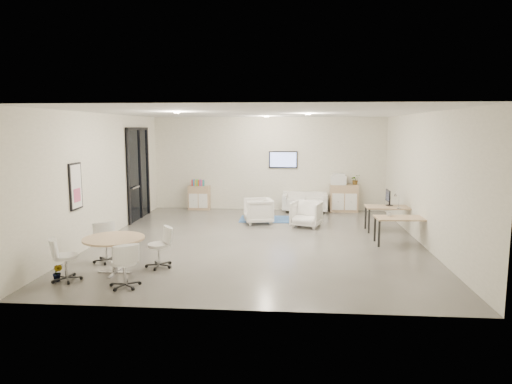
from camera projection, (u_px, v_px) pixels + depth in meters
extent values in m
cube|color=#54524C|center=(259.00, 256.00, 11.63)|extent=(8.00, 9.00, 0.80)
cube|color=white|center=(260.00, 96.00, 11.08)|extent=(8.00, 9.00, 0.80)
cube|color=beige|center=(269.00, 163.00, 16.19)|extent=(8.00, 0.80, 3.20)
cube|color=beige|center=(235.00, 215.00, 6.52)|extent=(8.00, 0.80, 3.20)
cube|color=beige|center=(89.00, 176.00, 11.70)|extent=(0.80, 9.00, 3.20)
cube|color=beige|center=(441.00, 179.00, 11.01)|extent=(0.80, 9.00, 3.20)
cube|color=black|center=(138.00, 174.00, 14.16)|extent=(0.02, 1.90, 2.85)
cube|color=black|center=(137.00, 129.00, 13.96)|extent=(0.06, 1.90, 0.08)
cube|color=black|center=(128.00, 177.00, 13.26)|extent=(0.06, 0.08, 2.85)
cube|color=black|center=(148.00, 171.00, 15.05)|extent=(0.06, 0.08, 2.85)
cube|color=black|center=(140.00, 173.00, 14.30)|extent=(0.06, 0.07, 2.85)
cube|color=#B2B2B7|center=(136.00, 187.00, 13.76)|extent=(0.04, 0.60, 0.05)
cube|color=black|center=(76.00, 186.00, 10.09)|extent=(0.04, 0.54, 1.04)
cube|color=white|center=(76.00, 186.00, 10.09)|extent=(0.01, 0.46, 0.96)
cube|color=#CE517C|center=(77.00, 195.00, 10.12)|extent=(0.01, 0.32, 0.30)
cube|color=black|center=(283.00, 160.00, 15.70)|extent=(0.98, 0.05, 0.58)
cube|color=#90A6F9|center=(283.00, 160.00, 15.68)|extent=(0.90, 0.01, 0.50)
cylinder|color=#FFEAC6|center=(177.00, 112.00, 10.29)|extent=(0.14, 0.14, 0.03)
cylinder|color=#FFEAC6|center=(308.00, 114.00, 11.54)|extent=(0.14, 0.14, 0.03)
cylinder|color=#FFEAC6|center=(266.00, 117.00, 14.10)|extent=(0.14, 0.14, 0.03)
cube|color=tan|center=(199.00, 198.00, 15.94)|extent=(0.74, 0.37, 0.83)
cube|color=white|center=(193.00, 201.00, 15.78)|extent=(0.31, 0.02, 0.50)
cube|color=white|center=(203.00, 201.00, 15.75)|extent=(0.31, 0.02, 0.50)
cube|color=tan|center=(344.00, 198.00, 15.51)|extent=(0.93, 0.44, 0.93)
cube|color=white|center=(338.00, 202.00, 15.32)|extent=(0.39, 0.02, 0.56)
cube|color=white|center=(351.00, 202.00, 15.28)|extent=(0.39, 0.02, 0.56)
cube|color=red|center=(192.00, 183.00, 15.89)|extent=(0.04, 0.14, 0.22)
cube|color=#337FCC|center=(194.00, 183.00, 15.88)|extent=(0.04, 0.14, 0.22)
cube|color=gold|center=(196.00, 183.00, 15.88)|extent=(0.04, 0.14, 0.22)
cube|color=#4CB24C|center=(197.00, 183.00, 15.87)|extent=(0.04, 0.14, 0.22)
cube|color=#CC6619|center=(199.00, 183.00, 15.87)|extent=(0.04, 0.14, 0.22)
cube|color=purple|center=(200.00, 183.00, 15.86)|extent=(0.04, 0.14, 0.22)
cube|color=#E54C7F|center=(202.00, 183.00, 15.86)|extent=(0.04, 0.14, 0.22)
cube|color=teal|center=(203.00, 183.00, 15.86)|extent=(0.04, 0.14, 0.22)
cube|color=white|center=(339.00, 180.00, 15.44)|extent=(0.56, 0.48, 0.30)
cube|color=white|center=(339.00, 175.00, 15.41)|extent=(0.42, 0.36, 0.06)
cube|color=silver|center=(305.00, 205.00, 15.47)|extent=(1.55, 0.86, 0.28)
cube|color=silver|center=(305.00, 196.00, 15.72)|extent=(1.51, 0.28, 0.28)
cube|color=silver|center=(285.00, 201.00, 15.51)|extent=(0.19, 0.76, 0.56)
cube|color=silver|center=(325.00, 201.00, 15.40)|extent=(0.19, 0.76, 0.56)
cube|color=#2C4E87|center=(267.00, 219.00, 14.25)|extent=(1.72, 1.16, 0.01)
imported|color=silver|center=(258.00, 210.00, 13.61)|extent=(0.91, 0.94, 0.82)
imported|color=silver|center=(306.00, 213.00, 13.13)|extent=(0.97, 0.94, 0.81)
cube|color=tan|center=(390.00, 207.00, 12.51)|extent=(1.34, 0.68, 0.04)
cube|color=black|center=(369.00, 221.00, 12.32)|extent=(0.05, 0.05, 0.66)
cube|color=black|center=(416.00, 222.00, 12.23)|extent=(0.05, 0.05, 0.66)
cube|color=black|center=(366.00, 217.00, 12.89)|extent=(0.05, 0.05, 0.66)
cube|color=black|center=(410.00, 218.00, 12.79)|extent=(0.05, 0.05, 0.66)
cube|color=tan|center=(403.00, 218.00, 11.08)|extent=(1.34, 0.73, 0.04)
cube|color=black|center=(379.00, 234.00, 10.90)|extent=(0.05, 0.05, 0.64)
cube|color=black|center=(431.00, 235.00, 10.81)|extent=(0.05, 0.05, 0.64)
cube|color=black|center=(375.00, 229.00, 11.45)|extent=(0.05, 0.05, 0.64)
cube|color=black|center=(424.00, 230.00, 11.36)|extent=(0.05, 0.05, 0.64)
cylinder|color=black|center=(389.00, 205.00, 12.65)|extent=(0.20, 0.20, 0.02)
cube|color=black|center=(390.00, 201.00, 12.64)|extent=(0.04, 0.03, 0.24)
cube|color=black|center=(388.00, 196.00, 12.62)|extent=(0.03, 0.50, 0.32)
cylinder|color=tan|center=(114.00, 239.00, 8.86)|extent=(1.18, 1.18, 0.04)
cylinder|color=#B2B2B7|center=(115.00, 257.00, 8.91)|extent=(0.10, 0.10, 0.68)
cube|color=#B2B2B7|center=(115.00, 272.00, 8.95)|extent=(0.69, 0.06, 0.03)
cube|color=#B2B2B7|center=(115.00, 272.00, 8.95)|extent=(0.06, 0.69, 0.03)
imported|color=#3F7F3F|center=(355.00, 181.00, 15.38)|extent=(0.36, 0.39, 0.26)
imported|color=#3F7F3F|center=(58.00, 277.00, 8.48)|extent=(0.19, 0.34, 0.15)
imported|color=white|center=(389.00, 214.00, 11.18)|extent=(0.16, 0.14, 0.13)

